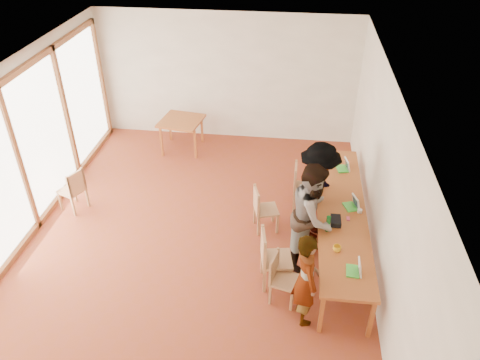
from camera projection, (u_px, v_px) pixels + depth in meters
The scene contains 24 objects.
ground at pixel (195, 240), 8.32m from camera, with size 8.00×8.00×0.00m, color brown.
wall_back at pixel (227, 78), 10.80m from camera, with size 6.00×0.10×3.00m, color white.
wall_right at pixel (381, 182), 7.18m from camera, with size 0.10×8.00×3.00m, color white.
window_wall at pixel (16, 157), 7.80m from camera, with size 0.10×8.00×3.00m, color white.
ceiling at pixel (184, 78), 6.65m from camera, with size 6.00×8.00×0.04m, color white.
communal_table at pixel (341, 212), 7.86m from camera, with size 0.80×4.00×0.75m.
side_table at pixel (181, 123), 10.69m from camera, with size 0.90×0.90×0.75m.
chair_near at pixel (279, 273), 6.92m from camera, with size 0.47×0.47×0.44m.
chair_mid at pixel (270, 253), 7.14m from camera, with size 0.54×0.54×0.53m.
chair_far at pixel (261, 205), 8.30m from camera, with size 0.50×0.50×0.46m.
chair_empty at pixel (300, 182), 8.84m from camera, with size 0.44×0.44×0.50m.
chair_spare at pixel (74, 186), 8.77m from camera, with size 0.54×0.54×0.47m.
person_near at pixel (306, 279), 6.48m from camera, with size 0.56×0.36×1.52m, color gray.
person_mid at pixel (313, 216), 7.40m from camera, with size 0.91×0.71×1.87m, color gray.
person_far at pixel (317, 192), 7.94m from camera, with size 1.20×0.69×1.85m, color gray.
laptop_near at pixel (356, 269), 6.58m from camera, with size 0.23×0.26×0.21m.
laptop_mid at pixel (353, 204), 7.85m from camera, with size 0.29×0.31×0.21m.
laptop_far at pixel (344, 167), 8.85m from camera, with size 0.27×0.30×0.22m.
yellow_mug at pixel (337, 249), 6.95m from camera, with size 0.12×0.12×0.10m, color yellow.
green_bottle at pixel (328, 224), 7.29m from camera, with size 0.07×0.07×0.28m, color #166725.
clear_glass at pixel (323, 152), 9.34m from camera, with size 0.07×0.07×0.09m, color silver.
condiment_cup at pixel (360, 211), 7.75m from camera, with size 0.08×0.08×0.06m, color white.
pink_phone at pixel (348, 219), 7.61m from camera, with size 0.05×0.10×0.01m, color #CD3E67.
black_pouch at pixel (336, 221), 7.50m from camera, with size 0.16×0.26×0.09m, color black.
Camera 1 is at (1.59, -6.20, 5.49)m, focal length 35.00 mm.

